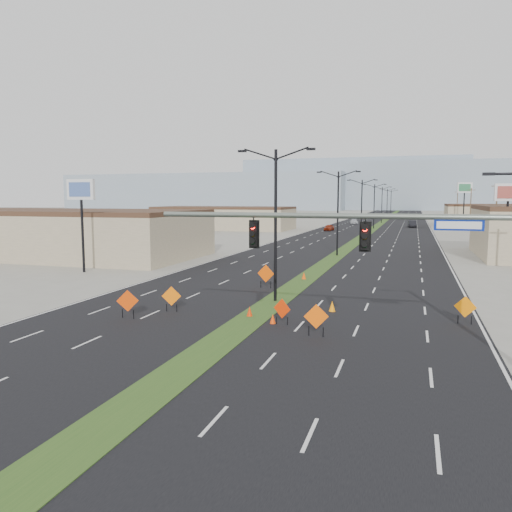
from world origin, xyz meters
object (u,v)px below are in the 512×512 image
(construction_sign_0, at_px, (128,302))
(cone_0, at_px, (273,319))
(cone_1, at_px, (250,312))
(cone_2, at_px, (332,306))
(construction_sign_1, at_px, (171,297))
(streetlight_5, at_px, (387,203))
(streetlight_1, at_px, (338,210))
(streetlight_4, at_px, (382,203))
(pole_sign_east_far, at_px, (465,191))
(streetlight_6, at_px, (391,202))
(construction_sign_4, at_px, (316,318))
(construction_sign_5, at_px, (465,308))
(cone_3, at_px, (304,276))
(construction_sign_3, at_px, (282,310))
(pole_sign_east_near, at_px, (508,199))
(pole_sign_west, at_px, (81,197))
(construction_sign_2, at_px, (266,274))
(car_mid, at_px, (412,224))
(streetlight_0, at_px, (276,220))
(streetlight_3, at_px, (374,205))
(car_far, at_px, (354,222))
(car_left, at_px, (329,228))
(signal_mast, at_px, (410,248))
(streetlight_2, at_px, (362,207))

(construction_sign_0, distance_m, cone_0, 8.38)
(cone_1, bearing_deg, cone_2, 32.60)
(construction_sign_1, bearing_deg, streetlight_5, 70.69)
(streetlight_1, bearing_deg, streetlight_4, 90.00)
(construction_sign_0, relative_size, cone_0, 3.03)
(construction_sign_0, distance_m, pole_sign_east_far, 95.96)
(streetlight_6, relative_size, cone_1, 16.33)
(streetlight_5, xyz_separation_m, construction_sign_4, (4.21, -147.65, -4.45))
(streetlight_6, xyz_separation_m, cone_1, (-0.26, -172.67, -5.11))
(streetlight_6, bearing_deg, construction_sign_5, -86.15)
(streetlight_6, distance_m, construction_sign_0, 175.36)
(construction_sign_5, relative_size, cone_3, 2.47)
(streetlight_6, bearing_deg, construction_sign_3, -89.34)
(construction_sign_5, height_order, pole_sign_east_near, pole_sign_east_near)
(streetlight_6, xyz_separation_m, pole_sign_west, (-20.57, -160.55, 1.54))
(construction_sign_2, height_order, cone_2, construction_sign_2)
(pole_sign_east_near, bearing_deg, car_mid, 94.11)
(streetlight_6, xyz_separation_m, construction_sign_1, (-5.17, -172.90, -4.50))
(construction_sign_0, bearing_deg, construction_sign_2, 42.98)
(streetlight_6, height_order, construction_sign_1, streetlight_6)
(streetlight_0, height_order, pole_sign_east_far, pole_sign_east_far)
(pole_sign_west, relative_size, pole_sign_east_far, 0.84)
(streetlight_3, xyz_separation_m, cone_0, (1.46, -89.82, -5.14))
(car_mid, xyz_separation_m, construction_sign_0, (-15.09, -99.57, 0.17))
(cone_1, height_order, pole_sign_east_far, pole_sign_east_far)
(streetlight_1, distance_m, pole_sign_west, 29.12)
(streetlight_5, height_order, car_mid, streetlight_5)
(car_far, bearing_deg, construction_sign_1, -96.52)
(construction_sign_2, height_order, cone_3, construction_sign_2)
(cone_3, bearing_deg, car_left, 97.43)
(streetlight_3, bearing_deg, construction_sign_2, -91.44)
(construction_sign_3, relative_size, pole_sign_east_near, 0.17)
(streetlight_0, bearing_deg, signal_mast, -49.46)
(streetlight_0, relative_size, streetlight_1, 1.00)
(pole_sign_east_near, xyz_separation_m, pole_sign_east_far, (0.85, 58.59, 1.64))
(streetlight_6, height_order, pole_sign_west, streetlight_6)
(construction_sign_4, bearing_deg, streetlight_0, 101.17)
(pole_sign_east_far, bearing_deg, cone_0, -125.02)
(construction_sign_3, bearing_deg, car_far, 115.00)
(streetlight_2, relative_size, streetlight_5, 1.00)
(construction_sign_1, height_order, construction_sign_5, construction_sign_1)
(construction_sign_2, bearing_deg, construction_sign_0, -105.62)
(streetlight_2, height_order, streetlight_3, same)
(streetlight_4, bearing_deg, car_left, -102.55)
(construction_sign_4, bearing_deg, streetlight_1, 79.10)
(streetlight_1, height_order, construction_sign_5, streetlight_1)
(car_left, relative_size, pole_sign_west, 0.46)
(cone_0, bearing_deg, streetlight_6, 90.48)
(streetlight_3, distance_m, construction_sign_1, 89.17)
(streetlight_3, xyz_separation_m, cone_3, (-0.06, -74.60, -5.10))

